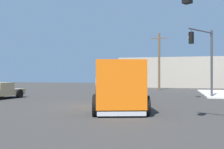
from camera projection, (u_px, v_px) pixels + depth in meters
The scene contains 5 objects.
ground_plane at pixel (100, 106), 16.91m from camera, with size 100.00×100.00×0.00m, color #33302D.
delivery_truck at pixel (117, 84), 15.66m from camera, with size 4.64×8.05×2.74m.
traffic_light_primary at pixel (205, 52), 22.36m from camera, with size 2.22×3.06×5.84m.
utility_pole at pixel (159, 60), 35.83m from camera, with size 2.20×0.30×7.79m.
building_backdrop at pixel (176, 73), 43.89m from camera, with size 18.37×6.00×4.90m, color gray.
Camera 1 is at (4.85, -16.22, 1.99)m, focal length 41.88 mm.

